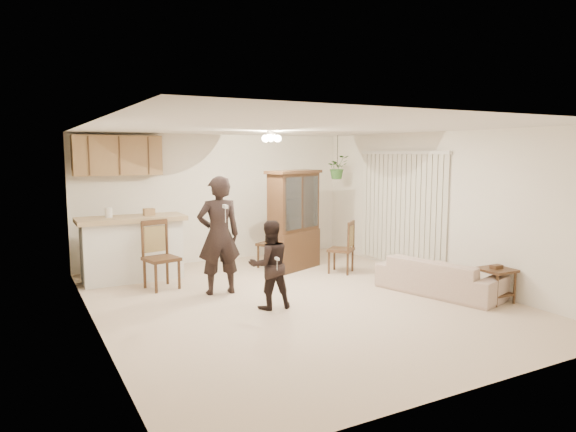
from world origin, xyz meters
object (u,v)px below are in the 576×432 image
side_table (496,285)px  child (270,260)px  adult (219,236)px  chair_bar (162,270)px  chair_hutch_left (272,252)px  sofa (439,270)px  china_hutch (294,221)px  chair_hutch_right (341,258)px

side_table → child: bearing=156.7°
adult → chair_bar: 1.16m
side_table → chair_hutch_left: bearing=117.0°
sofa → adult: 3.41m
sofa → china_hutch: 2.84m
sofa → side_table: 0.83m
adult → chair_hutch_right: adult is taller
sofa → chair_hutch_left: (-1.44, 2.86, -0.08)m
china_hutch → side_table: china_hutch is taller
chair_bar → chair_hutch_right: 3.15m
china_hutch → side_table: bearing=-87.4°
chair_bar → chair_hutch_left: 2.29m
adult → chair_hutch_left: bearing=-133.6°
chair_bar → child: bearing=-71.0°
chair_hutch_left → chair_hutch_right: (0.90, -0.99, -0.02)m
child → sofa: bearing=173.6°
adult → chair_bar: bearing=-38.0°
chair_hutch_left → chair_hutch_right: size_ratio=1.07×
chair_hutch_right → china_hutch: bearing=-88.7°
child → chair_hutch_right: bearing=-142.0°
side_table → china_hutch: bearing=114.9°
adult → child: size_ratio=1.33×
child → china_hutch: bearing=-120.8°
side_table → chair_hutch_left: size_ratio=0.55×
china_hutch → chair_bar: 2.61m
adult → sofa: bearing=158.4°
adult → child: (0.35, -1.04, -0.22)m
china_hutch → adult: bearing=-175.0°
sofa → chair_hutch_left: size_ratio=1.87×
side_table → chair_hutch_left: chair_hutch_left is taller
chair_hutch_right → sofa: bearing=66.0°
child → china_hutch: china_hutch is taller
china_hutch → chair_hutch_right: 1.10m
side_table → chair_hutch_right: chair_hutch_right is taller
child → chair_bar: size_ratio=1.25×
china_hutch → chair_hutch_right: size_ratio=1.94×
sofa → chair_bar: (-3.66, 2.31, -0.06)m
sofa → child: 2.69m
side_table → chair_bar: chair_bar is taller
adult → chair_hutch_left: (1.52, 1.25, -0.62)m
chair_bar → chair_hutch_right: size_ratio=1.15×
sofa → child: child is taller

